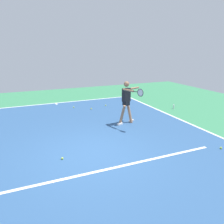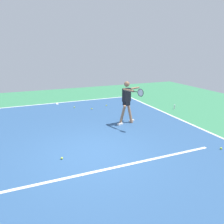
{
  "view_description": "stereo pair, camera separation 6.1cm",
  "coord_description": "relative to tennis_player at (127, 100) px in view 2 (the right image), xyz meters",
  "views": [
    {
      "loc": [
        1.8,
        5.72,
        3.08
      ],
      "look_at": [
        -1.08,
        -1.05,
        0.9
      ],
      "focal_mm": 35.08,
      "sensor_mm": 36.0,
      "label": 1
    },
    {
      "loc": [
        1.74,
        5.75,
        3.08
      ],
      "look_at": [
        -1.08,
        -1.05,
        0.9
      ],
      "focal_mm": 35.08,
      "sensor_mm": 36.0,
      "label": 2
    }
  ],
  "objects": [
    {
      "name": "court_line_baseline_near",
      "position": [
        2.18,
        -4.71,
        -1.02
      ],
      "size": [
        9.3,
        0.1,
        0.01
      ],
      "primitive_type": "cube",
      "color": "white",
      "rests_on": "ground_plane"
    },
    {
      "name": "tennis_ball_by_baseline",
      "position": [
        -1.65,
        3.35,
        -0.99
      ],
      "size": [
        0.07,
        0.07,
        0.07
      ],
      "primitive_type": "sphere",
      "color": "#C6E53D",
      "rests_on": "ground_plane"
    },
    {
      "name": "court_surface",
      "position": [
        2.18,
        2.07,
        -1.02
      ],
      "size": [
        9.3,
        13.66,
        0.0
      ],
      "primitive_type": "cube",
      "color": "#2D5484",
      "rests_on": "ground_plane"
    },
    {
      "name": "tennis_ball_near_service_line",
      "position": [
        0.71,
        -2.65,
        -0.99
      ],
      "size": [
        0.07,
        0.07,
        0.07
      ],
      "primitive_type": "sphere",
      "color": "yellow",
      "rests_on": "ground_plane"
    },
    {
      "name": "court_line_sideline_left",
      "position": [
        -2.42,
        2.07,
        -1.02
      ],
      "size": [
        0.1,
        13.66,
        0.01
      ],
      "primitive_type": "cube",
      "color": "white",
      "rests_on": "ground_plane"
    },
    {
      "name": "tennis_ball_centre_court",
      "position": [
        -0.23,
        -3.0,
        -0.99
      ],
      "size": [
        0.07,
        0.07,
        0.07
      ],
      "primitive_type": "sphere",
      "color": "#CCE033",
      "rests_on": "ground_plane"
    },
    {
      "name": "water_bottle",
      "position": [
        -3.29,
        -1.08,
        -0.92
      ],
      "size": [
        0.07,
        0.07,
        0.22
      ],
      "primitive_type": "cylinder",
      "color": "white",
      "rests_on": "ground_plane"
    },
    {
      "name": "court_line_service",
      "position": [
        2.18,
        3.07,
        -1.02
      ],
      "size": [
        6.98,
        0.1,
        0.01
      ],
      "primitive_type": "cube",
      "color": "white",
      "rests_on": "ground_plane"
    },
    {
      "name": "court_line_centre_mark",
      "position": [
        2.18,
        -4.51,
        -1.02
      ],
      "size": [
        0.1,
        0.3,
        0.01
      ],
      "primitive_type": "cube",
      "color": "white",
      "rests_on": "ground_plane"
    },
    {
      "name": "tennis_ball_by_sideline",
      "position": [
        3.09,
        2.07,
        -0.99
      ],
      "size": [
        0.07,
        0.07,
        0.07
      ],
      "primitive_type": "sphere",
      "color": "#C6E53D",
      "rests_on": "ground_plane"
    },
    {
      "name": "ground_plane",
      "position": [
        2.18,
        2.07,
        -1.03
      ],
      "size": [
        22.35,
        22.35,
        0.0
      ],
      "primitive_type": "plane",
      "color": "#388456"
    },
    {
      "name": "tennis_ball_far_corner",
      "position": [
        1.48,
        -3.28,
        -0.99
      ],
      "size": [
        0.07,
        0.07,
        0.07
      ],
      "primitive_type": "sphere",
      "color": "#C6E53D",
      "rests_on": "ground_plane"
    },
    {
      "name": "tennis_player",
      "position": [
        0.0,
        0.0,
        0.0
      ],
      "size": [
        1.14,
        1.32,
        1.79
      ],
      "rotation": [
        0.0,
        0.0,
        0.32
      ],
      "color": "#9E7051",
      "rests_on": "ground_plane"
    }
  ]
}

